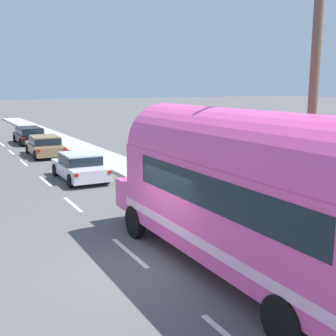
{
  "coord_description": "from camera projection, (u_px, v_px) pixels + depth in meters",
  "views": [
    {
      "loc": [
        -4.46,
        -9.39,
        4.64
      ],
      "look_at": [
        1.86,
        2.25,
        2.08
      ],
      "focal_mm": 45.39,
      "sensor_mm": 36.0,
      "label": 1
    }
  ],
  "objects": [
    {
      "name": "ground_plane",
      "position": [
        147.0,
        267.0,
        11.07
      ],
      "size": [
        300.0,
        300.0,
        0.0
      ],
      "primitive_type": "plane",
      "color": "#565454"
    },
    {
      "name": "lane_markings",
      "position": [
        89.0,
        172.0,
        23.29
      ],
      "size": [
        3.83,
        80.0,
        0.01
      ],
      "color": "silver",
      "rests_on": "ground"
    },
    {
      "name": "sidewalk_slab",
      "position": [
        148.0,
        176.0,
        21.98
      ],
      "size": [
        2.38,
        90.0,
        0.15
      ],
      "primitive_type": "cube",
      "color": "#ADA89E",
      "rests_on": "ground"
    },
    {
      "name": "utility_pole",
      "position": [
        313.0,
        95.0,
        10.94
      ],
      "size": [
        1.8,
        0.24,
        8.5
      ],
      "color": "brown",
      "rests_on": "ground"
    },
    {
      "name": "painted_bus",
      "position": [
        255.0,
        189.0,
        9.79
      ],
      "size": [
        2.6,
        11.04,
        4.12
      ],
      "color": "#EA4C9E",
      "rests_on": "ground"
    },
    {
      "name": "car_lead",
      "position": [
        80.0,
        165.0,
        21.29
      ],
      "size": [
        2.0,
        4.4,
        1.37
      ],
      "color": "silver",
      "rests_on": "ground"
    },
    {
      "name": "car_second",
      "position": [
        45.0,
        145.0,
        28.63
      ],
      "size": [
        2.11,
        4.73,
        1.37
      ],
      "color": "olive",
      "rests_on": "ground"
    },
    {
      "name": "car_third",
      "position": [
        29.0,
        134.0,
        34.65
      ],
      "size": [
        1.95,
        4.43,
        1.37
      ],
      "color": "black",
      "rests_on": "ground"
    }
  ]
}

